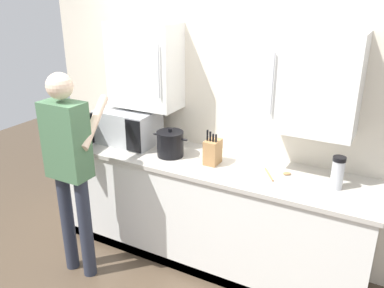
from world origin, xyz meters
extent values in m
cube|color=beige|center=(0.00, 1.10, 1.33)|extent=(3.71, 0.10, 2.65)
cube|color=white|center=(-0.74, 0.89, 1.66)|extent=(0.64, 0.32, 0.74)
cylinder|color=#B7BABF|center=(-0.48, 0.72, 1.66)|extent=(0.01, 0.01, 0.45)
cube|color=white|center=(0.74, 0.89, 1.66)|extent=(0.64, 0.32, 0.74)
cylinder|color=#B7BABF|center=(0.48, 0.72, 1.66)|extent=(0.01, 0.01, 0.45)
cube|color=white|center=(0.00, 0.73, 0.45)|extent=(2.66, 0.63, 0.91)
cube|color=#BCB7AD|center=(0.00, 0.73, 0.93)|extent=(2.70, 0.67, 0.03)
cube|color=black|center=(0.00, 0.43, 0.04)|extent=(2.66, 0.04, 0.09)
cube|color=#B7BABF|center=(-0.87, 0.78, 1.10)|extent=(0.54, 0.37, 0.31)
cube|color=beige|center=(-0.95, 0.77, 1.10)|extent=(0.35, 0.31, 0.25)
cube|color=black|center=(-0.68, 0.58, 1.10)|extent=(0.15, 0.01, 0.29)
cube|color=black|center=(-1.11, 0.40, 1.10)|extent=(0.09, 0.39, 0.29)
cube|color=#A37547|center=(0.02, 0.71, 1.05)|extent=(0.11, 0.15, 0.20)
cylinder|color=black|center=(-0.01, 0.69, 1.19)|extent=(0.02, 0.02, 0.09)
cylinder|color=black|center=(0.01, 0.69, 1.19)|extent=(0.02, 0.02, 0.08)
cylinder|color=black|center=(0.04, 0.69, 1.18)|extent=(0.02, 0.02, 0.07)
cylinder|color=black|center=(0.06, 0.69, 1.18)|extent=(0.02, 0.02, 0.07)
cylinder|color=#B7BABF|center=(1.00, 0.74, 1.05)|extent=(0.09, 0.09, 0.22)
cylinder|color=black|center=(1.00, 0.74, 1.18)|extent=(0.09, 0.09, 0.03)
cylinder|color=#A37547|center=(0.51, 0.71, 0.95)|extent=(0.14, 0.19, 0.01)
ellipsoid|color=#A37547|center=(0.63, 0.79, 0.95)|extent=(0.08, 0.07, 0.02)
cylinder|color=black|center=(-0.37, 0.69, 1.05)|extent=(0.23, 0.23, 0.20)
cylinder|color=black|center=(-0.37, 0.69, 1.15)|extent=(0.23, 0.23, 0.02)
cylinder|color=black|center=(-0.37, 0.69, 1.18)|extent=(0.04, 0.04, 0.03)
cylinder|color=black|center=(-0.51, 0.69, 1.12)|extent=(0.05, 0.02, 0.02)
cylinder|color=black|center=(-0.23, 0.69, 1.12)|extent=(0.05, 0.02, 0.02)
cylinder|color=#282D3D|center=(-0.99, 0.03, 0.45)|extent=(0.11, 0.11, 0.90)
cylinder|color=#282D3D|center=(-0.79, 0.03, 0.45)|extent=(0.11, 0.11, 0.90)
cube|color=#47704C|center=(-0.89, 0.03, 1.21)|extent=(0.34, 0.20, 0.61)
sphere|color=beige|center=(-0.89, 0.03, 1.63)|extent=(0.20, 0.20, 0.20)
cylinder|color=beige|center=(-0.79, 0.24, 1.31)|extent=(0.21, 0.48, 0.34)
cylinder|color=#47704C|center=(-1.09, 0.03, 1.16)|extent=(0.07, 0.07, 0.52)
camera|label=1|loc=(1.33, -2.04, 2.31)|focal=37.72mm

